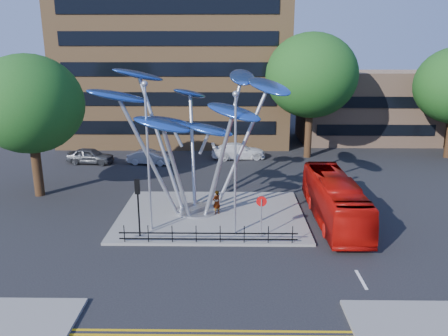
{
  "coord_description": "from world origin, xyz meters",
  "views": [
    {
      "loc": [
        0.18,
        -20.72,
        10.76
      ],
      "look_at": [
        -0.14,
        4.0,
        3.84
      ],
      "focal_mm": 35.0,
      "sensor_mm": 36.0,
      "label": 1
    }
  ],
  "objects_px": {
    "pedestrian": "(216,202)",
    "parked_car_right": "(238,151)",
    "street_lamp_right": "(235,151)",
    "tree_left": "(29,104)",
    "street_lamp_left": "(148,145)",
    "no_entry_sign_island": "(261,210)",
    "tree_right": "(311,76)",
    "traffic_light_island": "(138,196)",
    "parked_car_mid": "(150,157)",
    "leaf_sculpture": "(194,110)",
    "red_bus": "(334,199)",
    "parked_car_left": "(90,156)"
  },
  "relations": [
    {
      "from": "no_entry_sign_island",
      "to": "pedestrian",
      "type": "relative_size",
      "value": 1.53
    },
    {
      "from": "street_lamp_right",
      "to": "red_bus",
      "type": "xyz_separation_m",
      "value": [
        6.33,
        2.41,
        -3.68
      ]
    },
    {
      "from": "tree_right",
      "to": "parked_car_mid",
      "type": "bearing_deg",
      "value": -168.89
    },
    {
      "from": "street_lamp_left",
      "to": "street_lamp_right",
      "type": "bearing_deg",
      "value": -5.71
    },
    {
      "from": "street_lamp_left",
      "to": "no_entry_sign_island",
      "type": "relative_size",
      "value": 3.59
    },
    {
      "from": "tree_left",
      "to": "leaf_sculpture",
      "type": "distance_m",
      "value": 12.38
    },
    {
      "from": "leaf_sculpture",
      "to": "red_bus",
      "type": "height_order",
      "value": "leaf_sculpture"
    },
    {
      "from": "tree_left",
      "to": "street_lamp_left",
      "type": "xyz_separation_m",
      "value": [
        9.5,
        -6.5,
        -1.44
      ]
    },
    {
      "from": "street_lamp_right",
      "to": "street_lamp_left",
      "type": "bearing_deg",
      "value": 174.29
    },
    {
      "from": "no_entry_sign_island",
      "to": "tree_right",
      "type": "bearing_deg",
      "value": 72.88
    },
    {
      "from": "red_bus",
      "to": "pedestrian",
      "type": "height_order",
      "value": "red_bus"
    },
    {
      "from": "red_bus",
      "to": "street_lamp_left",
      "type": "bearing_deg",
      "value": -170.37
    },
    {
      "from": "tree_left",
      "to": "street_lamp_right",
      "type": "distance_m",
      "value": 16.19
    },
    {
      "from": "street_lamp_left",
      "to": "pedestrian",
      "type": "xyz_separation_m",
      "value": [
        3.84,
        2.51,
        -4.4
      ]
    },
    {
      "from": "no_entry_sign_island",
      "to": "parked_car_right",
      "type": "relative_size",
      "value": 0.46
    },
    {
      "from": "traffic_light_island",
      "to": "no_entry_sign_island",
      "type": "distance_m",
      "value": 7.05
    },
    {
      "from": "street_lamp_left",
      "to": "traffic_light_island",
      "type": "bearing_deg",
      "value": -116.57
    },
    {
      "from": "tree_right",
      "to": "parked_car_right",
      "type": "relative_size",
      "value": 2.28
    },
    {
      "from": "street_lamp_right",
      "to": "traffic_light_island",
      "type": "bearing_deg",
      "value": -174.81
    },
    {
      "from": "leaf_sculpture",
      "to": "traffic_light_island",
      "type": "relative_size",
      "value": 3.71
    },
    {
      "from": "street_lamp_left",
      "to": "street_lamp_right",
      "type": "height_order",
      "value": "street_lamp_left"
    },
    {
      "from": "traffic_light_island",
      "to": "street_lamp_right",
      "type": "bearing_deg",
      "value": 5.19
    },
    {
      "from": "no_entry_sign_island",
      "to": "red_bus",
      "type": "relative_size",
      "value": 0.24
    },
    {
      "from": "street_lamp_right",
      "to": "pedestrian",
      "type": "bearing_deg",
      "value": 111.07
    },
    {
      "from": "street_lamp_right",
      "to": "parked_car_mid",
      "type": "bearing_deg",
      "value": 116.06
    },
    {
      "from": "pedestrian",
      "to": "parked_car_right",
      "type": "relative_size",
      "value": 0.3
    },
    {
      "from": "street_lamp_left",
      "to": "no_entry_sign_island",
      "type": "bearing_deg",
      "value": -8.61
    },
    {
      "from": "parked_car_mid",
      "to": "parked_car_right",
      "type": "xyz_separation_m",
      "value": [
        8.38,
        2.24,
        0.09
      ]
    },
    {
      "from": "tree_right",
      "to": "parked_car_mid",
      "type": "xyz_separation_m",
      "value": [
        -15.32,
        -3.01,
        -7.36
      ]
    },
    {
      "from": "leaf_sculpture",
      "to": "traffic_light_island",
      "type": "height_order",
      "value": "leaf_sculpture"
    },
    {
      "from": "street_lamp_left",
      "to": "parked_car_right",
      "type": "distance_m",
      "value": 19.14
    },
    {
      "from": "red_bus",
      "to": "pedestrian",
      "type": "distance_m",
      "value": 7.53
    },
    {
      "from": "leaf_sculpture",
      "to": "street_lamp_left",
      "type": "height_order",
      "value": "leaf_sculpture"
    },
    {
      "from": "parked_car_left",
      "to": "tree_left",
      "type": "bearing_deg",
      "value": -179.17
    },
    {
      "from": "leaf_sculpture",
      "to": "pedestrian",
      "type": "distance_m",
      "value": 6.12
    },
    {
      "from": "street_lamp_left",
      "to": "pedestrian",
      "type": "bearing_deg",
      "value": 33.17
    },
    {
      "from": "pedestrian",
      "to": "parked_car_right",
      "type": "height_order",
      "value": "pedestrian"
    },
    {
      "from": "street_lamp_left",
      "to": "no_entry_sign_island",
      "type": "height_order",
      "value": "street_lamp_left"
    },
    {
      "from": "street_lamp_left",
      "to": "pedestrian",
      "type": "height_order",
      "value": "street_lamp_left"
    },
    {
      "from": "street_lamp_right",
      "to": "red_bus",
      "type": "relative_size",
      "value": 0.82
    },
    {
      "from": "tree_right",
      "to": "parked_car_right",
      "type": "xyz_separation_m",
      "value": [
        -6.94,
        -0.77,
        -7.26
      ]
    },
    {
      "from": "street_lamp_right",
      "to": "parked_car_right",
      "type": "relative_size",
      "value": 1.56
    },
    {
      "from": "parked_car_mid",
      "to": "street_lamp_right",
      "type": "bearing_deg",
      "value": -146.1
    },
    {
      "from": "street_lamp_right",
      "to": "tree_left",
      "type": "bearing_deg",
      "value": 154.23
    },
    {
      "from": "tree_right",
      "to": "street_lamp_left",
      "type": "height_order",
      "value": "tree_right"
    },
    {
      "from": "no_entry_sign_island",
      "to": "traffic_light_island",
      "type": "bearing_deg",
      "value": -179.87
    },
    {
      "from": "no_entry_sign_island",
      "to": "parked_car_left",
      "type": "height_order",
      "value": "no_entry_sign_island"
    },
    {
      "from": "parked_car_left",
      "to": "parked_car_mid",
      "type": "relative_size",
      "value": 1.06
    },
    {
      "from": "tree_left",
      "to": "red_bus",
      "type": "distance_m",
      "value": 22.0
    },
    {
      "from": "pedestrian",
      "to": "red_bus",
      "type": "bearing_deg",
      "value": 134.31
    }
  ]
}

